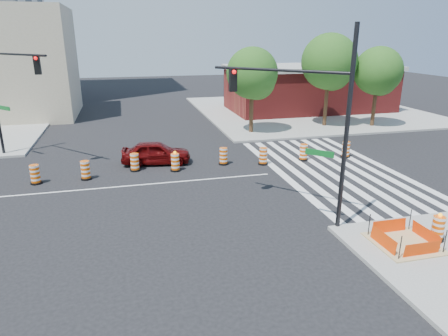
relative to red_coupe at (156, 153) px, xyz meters
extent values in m
plane|color=black|center=(-1.10, -3.50, -0.70)|extent=(120.00, 120.00, 0.00)
cube|color=gray|center=(16.90, 14.50, -0.62)|extent=(22.00, 22.00, 0.15)
cube|color=silver|center=(6.70, -3.50, -0.69)|extent=(0.45, 13.50, 0.01)
cube|color=silver|center=(7.60, -3.50, -0.69)|extent=(0.45, 13.50, 0.01)
cube|color=silver|center=(8.50, -3.50, -0.69)|extent=(0.45, 13.50, 0.01)
cube|color=silver|center=(9.40, -3.50, -0.69)|extent=(0.45, 13.50, 0.01)
cube|color=silver|center=(10.30, -3.50, -0.69)|extent=(0.45, 13.50, 0.01)
cube|color=silver|center=(11.20, -3.50, -0.69)|extent=(0.45, 13.50, 0.01)
cube|color=silver|center=(12.10, -3.50, -0.69)|extent=(0.45, 13.50, 0.01)
cube|color=silver|center=(13.00, -3.50, -0.69)|extent=(0.45, 13.50, 0.01)
cube|color=silver|center=(-1.10, -3.50, -0.69)|extent=(14.00, 0.12, 0.01)
cube|color=tan|center=(7.90, -12.50, -0.52)|extent=(2.20, 2.20, 0.05)
cube|color=#E63704|center=(7.90, -13.40, -0.27)|extent=(1.44, 0.02, 0.55)
cube|color=#E63704|center=(7.90, -11.60, -0.27)|extent=(1.44, 0.02, 0.55)
cube|color=#E63704|center=(7.00, -12.50, -0.27)|extent=(0.02, 1.44, 0.55)
cube|color=#E63704|center=(8.80, -12.50, -0.27)|extent=(0.02, 1.44, 0.55)
cylinder|color=black|center=(7.00, -13.40, -0.10)|extent=(0.04, 0.04, 0.90)
cylinder|color=black|center=(8.80, -13.40, -0.10)|extent=(0.04, 0.04, 0.90)
cylinder|color=black|center=(7.00, -11.60, -0.10)|extent=(0.04, 0.04, 0.90)
cylinder|color=black|center=(8.80, -11.60, -0.10)|extent=(0.04, 0.04, 0.90)
cube|color=maroon|center=(16.90, 14.50, 1.40)|extent=(16.00, 8.00, 4.20)
cube|color=gray|center=(16.90, 14.50, 3.70)|extent=(16.50, 8.50, 0.40)
imported|color=#4F0607|center=(0.00, 0.00, 0.00)|extent=(4.28, 2.16, 1.40)
cylinder|color=black|center=(6.29, -10.55, 3.31)|extent=(0.17, 0.17, 7.72)
cylinder|color=black|center=(4.27, -8.47, 5.43)|extent=(4.12, 4.23, 0.12)
cube|color=black|center=(2.86, -7.02, 4.95)|extent=(0.31, 0.27, 0.96)
sphere|color=#FF0C0C|center=(2.86, -7.20, 5.29)|extent=(0.17, 0.17, 0.17)
cube|color=#0C591E|center=(5.62, -9.86, 2.35)|extent=(0.83, 0.86, 0.24)
cylinder|color=black|center=(-7.47, 2.04, 5.73)|extent=(4.16, 4.59, 0.12)
cube|color=black|center=(-6.04, 0.46, 5.22)|extent=(0.32, 0.28, 1.01)
sphere|color=#FF0C0C|center=(-6.04, 0.28, 5.58)|extent=(0.18, 0.18, 0.18)
cube|color=#0C591E|center=(-8.82, 3.54, 2.49)|extent=(0.84, 0.93, 0.25)
cylinder|color=black|center=(9.27, -12.52, -0.50)|extent=(0.55, 0.55, 0.09)
cylinder|color=#E25304|center=(9.27, -12.52, -0.04)|extent=(0.44, 0.44, 0.87)
sphere|color=#FF990C|center=(9.27, -12.52, 0.46)|extent=(0.15, 0.15, 0.15)
cylinder|color=#382314|center=(8.01, 6.13, 1.40)|extent=(0.32, 0.32, 4.20)
sphere|color=#184D16|center=(8.01, 6.13, 4.02)|extent=(3.93, 3.93, 3.93)
sphere|color=#184D16|center=(8.50, 6.43, 3.37)|extent=(2.88, 2.88, 2.88)
sphere|color=#184D16|center=(7.61, 5.94, 3.63)|extent=(2.62, 2.62, 2.62)
cylinder|color=#382314|center=(14.85, 6.94, 1.72)|extent=(0.31, 0.31, 4.83)
sphere|color=#184D16|center=(14.85, 6.94, 4.74)|extent=(4.53, 4.53, 4.53)
sphere|color=#184D16|center=(15.33, 7.23, 3.98)|extent=(3.32, 3.32, 3.32)
sphere|color=#184D16|center=(14.46, 6.75, 4.28)|extent=(3.02, 3.02, 3.02)
cylinder|color=#382314|center=(18.75, 5.85, 1.39)|extent=(0.31, 0.31, 4.18)
sphere|color=#184D16|center=(18.75, 5.85, 4.01)|extent=(3.92, 3.92, 3.92)
sphere|color=#184D16|center=(19.23, 6.14, 3.35)|extent=(2.88, 2.88, 2.88)
sphere|color=#184D16|center=(18.36, 5.65, 3.61)|extent=(2.61, 2.61, 2.61)
cylinder|color=black|center=(-6.46, -1.95, -0.65)|extent=(0.60, 0.60, 0.10)
cylinder|color=#E25304|center=(-6.46, -1.95, -0.15)|extent=(0.48, 0.48, 0.95)
cylinder|color=black|center=(-3.95, -1.88, -0.65)|extent=(0.60, 0.60, 0.10)
cylinder|color=#E25304|center=(-3.95, -1.88, -0.15)|extent=(0.48, 0.48, 0.95)
cylinder|color=black|center=(-1.32, -1.06, -0.65)|extent=(0.60, 0.60, 0.10)
cylinder|color=#E25304|center=(-1.32, -1.06, -0.15)|extent=(0.48, 0.48, 0.95)
cylinder|color=black|center=(0.94, -1.64, -0.65)|extent=(0.60, 0.60, 0.10)
cylinder|color=#E25304|center=(0.94, -1.64, -0.15)|extent=(0.48, 0.48, 0.95)
sphere|color=#FF990C|center=(0.94, -1.64, 0.40)|extent=(0.16, 0.16, 0.16)
cylinder|color=black|center=(3.93, -1.12, -0.65)|extent=(0.60, 0.60, 0.10)
cylinder|color=#E25304|center=(3.93, -1.12, -0.15)|extent=(0.48, 0.48, 0.95)
cylinder|color=black|center=(6.26, -1.71, -0.65)|extent=(0.60, 0.60, 0.10)
cylinder|color=#E25304|center=(6.26, -1.71, -0.15)|extent=(0.48, 0.48, 0.95)
cylinder|color=black|center=(8.98, -1.53, -0.65)|extent=(0.60, 0.60, 0.10)
cylinder|color=#E25304|center=(8.98, -1.53, -0.15)|extent=(0.48, 0.48, 0.95)
cylinder|color=black|center=(11.88, -1.59, -0.65)|extent=(0.60, 0.60, 0.10)
cylinder|color=#E25304|center=(11.88, -1.59, -0.15)|extent=(0.48, 0.48, 0.95)
camera|label=1|loc=(-1.69, -23.49, 6.70)|focal=32.00mm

